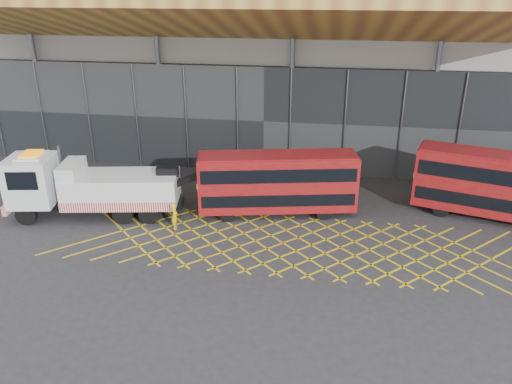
% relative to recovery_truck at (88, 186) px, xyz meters
% --- Properties ---
extents(ground_plane, '(120.00, 120.00, 0.00)m').
position_rel_recovery_truck_xyz_m(ground_plane, '(7.58, -1.70, -1.97)').
color(ground_plane, '#28282B').
extents(road_markings, '(27.96, 7.16, 0.01)m').
position_rel_recovery_truck_xyz_m(road_markings, '(13.18, -1.70, -1.97)').
color(road_markings, gold).
rests_on(road_markings, ground_plane).
extents(construction_building, '(55.00, 23.97, 18.00)m').
position_rel_recovery_truck_xyz_m(construction_building, '(9.50, 16.69, 7.01)').
color(construction_building, gray).
rests_on(construction_building, ground_plane).
extents(recovery_truck, '(12.31, 4.69, 4.27)m').
position_rel_recovery_truck_xyz_m(recovery_truck, '(0.00, 0.00, 0.00)').
color(recovery_truck, black).
rests_on(recovery_truck, ground_plane).
extents(bus_towed, '(10.05, 4.24, 3.99)m').
position_rel_recovery_truck_xyz_m(bus_towed, '(11.54, 2.12, 0.24)').
color(bus_towed, maroon).
rests_on(bus_towed, ground_plane).
extents(bus_second, '(10.58, 5.27, 4.21)m').
position_rel_recovery_truck_xyz_m(bus_second, '(25.22, 3.43, 0.37)').
color(bus_second, maroon).
rests_on(bus_second, ground_plane).
extents(worker, '(0.51, 0.65, 1.59)m').
position_rel_recovery_truck_xyz_m(worker, '(5.77, -0.87, -1.18)').
color(worker, yellow).
rests_on(worker, ground_plane).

